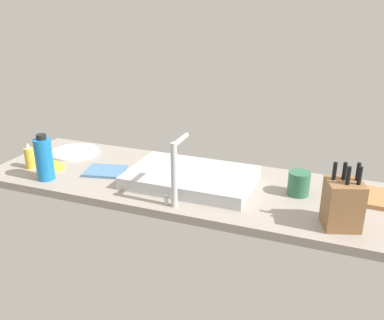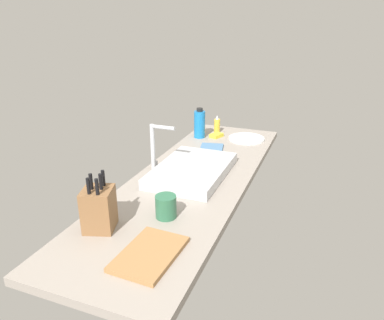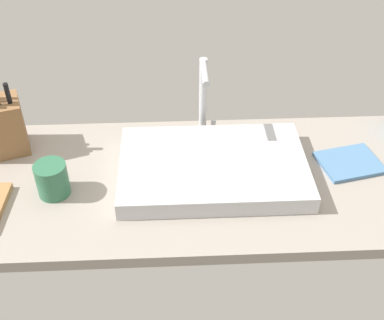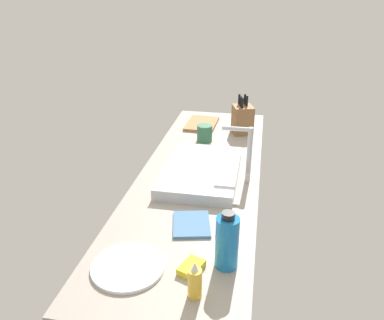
% 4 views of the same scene
% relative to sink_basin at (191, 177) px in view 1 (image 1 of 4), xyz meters
% --- Properties ---
extents(countertop_slab, '(1.91, 0.58, 0.04)m').
position_rel_sink_basin_xyz_m(countertop_slab, '(-0.03, -0.01, -0.04)').
color(countertop_slab, gray).
rests_on(countertop_slab, ground).
extents(sink_basin, '(0.53, 0.35, 0.05)m').
position_rel_sink_basin_xyz_m(sink_basin, '(0.00, 0.00, 0.00)').
color(sink_basin, '#B7BABF').
rests_on(sink_basin, countertop_slab).
extents(faucet, '(0.06, 0.14, 0.26)m').
position_rel_sink_basin_xyz_m(faucet, '(-0.01, 0.20, 0.13)').
color(faucet, '#B7BABF').
rests_on(faucet, countertop_slab).
extents(knife_block, '(0.15, 0.15, 0.23)m').
position_rel_sink_basin_xyz_m(knife_block, '(-0.62, 0.15, 0.06)').
color(knife_block, brown).
rests_on(knife_block, countertop_slab).
extents(cutting_board, '(0.29, 0.20, 0.02)m').
position_rel_sink_basin_xyz_m(cutting_board, '(-0.71, -0.11, -0.02)').
color(cutting_board, '#9E7042').
rests_on(cutting_board, countertop_slab).
extents(soap_bottle, '(0.04, 0.04, 0.13)m').
position_rel_sink_basin_xyz_m(soap_bottle, '(0.77, 0.11, 0.03)').
color(soap_bottle, gold).
rests_on(soap_bottle, countertop_slab).
extents(water_bottle, '(0.08, 0.08, 0.21)m').
position_rel_sink_basin_xyz_m(water_bottle, '(0.61, 0.18, 0.07)').
color(water_bottle, '#1970B7').
rests_on(water_bottle, countertop_slab).
extents(dinner_plate, '(0.24, 0.24, 0.01)m').
position_rel_sink_basin_xyz_m(dinner_plate, '(0.69, -0.13, -0.02)').
color(dinner_plate, white).
rests_on(dinner_plate, countertop_slab).
extents(dish_towel, '(0.20, 0.17, 0.01)m').
position_rel_sink_basin_xyz_m(dish_towel, '(0.41, 0.03, -0.02)').
color(dish_towel, teal).
rests_on(dish_towel, countertop_slab).
extents(coffee_mug, '(0.09, 0.09, 0.10)m').
position_rel_sink_basin_xyz_m(coffee_mug, '(-0.45, -0.05, 0.02)').
color(coffee_mug, '#2D6647').
rests_on(coffee_mug, countertop_slab).
extents(dish_sponge, '(0.11, 0.09, 0.02)m').
position_rel_sink_basin_xyz_m(dish_sponge, '(0.66, 0.08, -0.01)').
color(dish_sponge, yellow).
rests_on(dish_sponge, countertop_slab).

